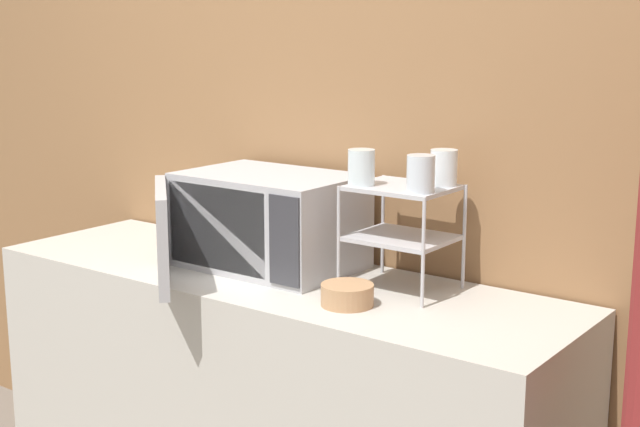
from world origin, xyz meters
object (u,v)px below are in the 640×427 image
object	(u,v)px
microwave	(264,221)
glass_back_right	(444,168)
dish_rack	(402,215)
glass_front_left	(361,167)
glass_front_right	(421,174)
bowl	(347,295)

from	to	relation	value
microwave	glass_back_right	size ratio (longest dim) A/B	6.65
dish_rack	glass_back_right	bearing A→B (deg)	35.69
microwave	glass_back_right	xyz separation A→B (m)	(0.55, 0.12, 0.20)
glass_back_right	glass_front_left	bearing A→B (deg)	-144.38
glass_front_left	glass_front_right	size ratio (longest dim) A/B	1.00
glass_front_left	glass_front_right	bearing A→B (deg)	0.69
glass_back_right	bowl	size ratio (longest dim) A/B	0.71
glass_back_right	glass_front_right	distance (m)	0.13
microwave	glass_front_left	bearing A→B (deg)	-2.36
microwave	glass_front_right	xyz separation A→B (m)	(0.56, -0.01, 0.20)
glass_front_left	bowl	world-z (taller)	glass_front_left
dish_rack	glass_front_right	world-z (taller)	glass_front_right
microwave	bowl	size ratio (longest dim) A/B	4.69
glass_front_left	bowl	size ratio (longest dim) A/B	0.71
microwave	bowl	world-z (taller)	microwave
dish_rack	glass_front_right	distance (m)	0.17
dish_rack	glass_front_left	xyz separation A→B (m)	(-0.09, -0.07, 0.13)
dish_rack	glass_front_left	bearing A→B (deg)	-144.44
dish_rack	glass_front_right	size ratio (longest dim) A/B	2.98
bowl	glass_back_right	bearing A→B (deg)	65.63
microwave	glass_front_right	world-z (taller)	glass_front_right
microwave	dish_rack	size ratio (longest dim) A/B	2.23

